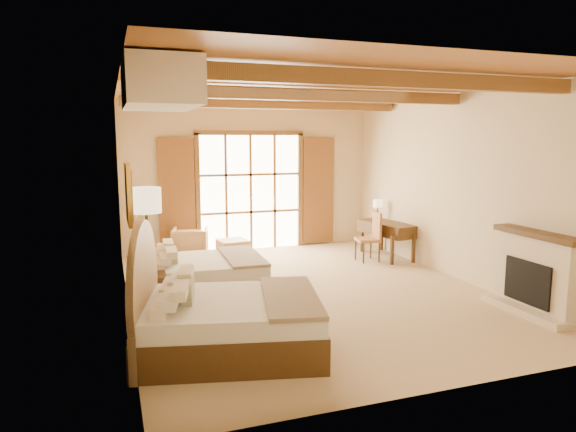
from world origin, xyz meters
name	(u,v)px	position (x,y,z in m)	size (l,w,h in m)	color
floor	(308,291)	(0.00, 0.00, 0.00)	(7.00, 7.00, 0.00)	tan
wall_back	(250,177)	(0.00, 3.50, 1.60)	(5.50, 5.50, 0.00)	beige
wall_left	(123,199)	(-2.75, 0.00, 1.60)	(7.00, 7.00, 0.00)	beige
wall_right	(456,187)	(2.75, 0.00, 1.60)	(7.00, 7.00, 0.00)	beige
ceiling	(309,87)	(0.00, 0.00, 3.20)	(7.00, 7.00, 0.00)	#B16E34
ceiling_beams	(309,95)	(0.00, 0.00, 3.08)	(5.39, 4.60, 0.18)	brown
french_doors	(251,193)	(0.00, 3.44, 1.25)	(3.95, 0.08, 2.60)	white
fireplace	(534,277)	(2.60, -2.00, 0.51)	(0.46, 1.40, 1.16)	beige
painting	(129,193)	(-2.70, -0.75, 1.75)	(0.06, 0.95, 0.75)	gold
canopy_valance	(160,85)	(-2.40, -2.00, 2.95)	(0.70, 1.40, 0.45)	#F6E6C9
bed_near	(218,319)	(-1.84, -1.90, 0.41)	(2.36, 1.95, 1.34)	#4D3113
bed_far	(193,272)	(-1.76, 0.36, 0.37)	(1.94, 1.50, 1.24)	#4D3113
nightstand	(148,295)	(-2.50, -0.38, 0.30)	(0.50, 0.50, 0.59)	#4D3113
floor_lamp	(146,209)	(-2.50, -0.76, 1.54)	(0.38, 0.38, 1.81)	#322818
armchair	(190,243)	(-1.43, 2.91, 0.32)	(0.69, 0.71, 0.64)	tan
ottoman	(233,250)	(-0.62, 2.57, 0.20)	(0.55, 0.55, 0.40)	tan
desk	(387,238)	(2.43, 1.73, 0.39)	(0.81, 1.43, 0.72)	#4D3113
desk_chair	(368,246)	(1.91, 1.54, 0.31)	(0.49, 0.49, 0.98)	#B16E42
desk_lamp	(378,204)	(2.51, 2.28, 1.03)	(0.20, 0.20, 0.40)	#322818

